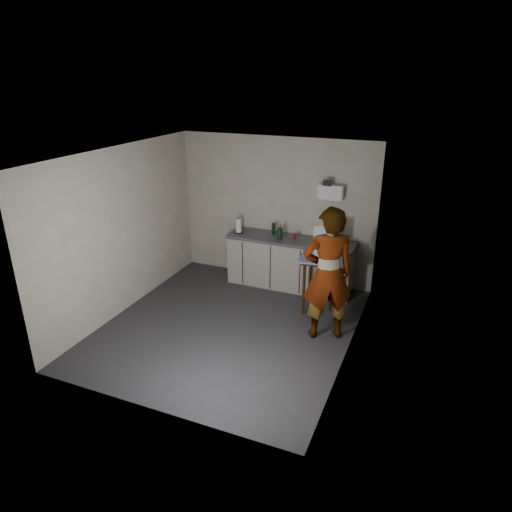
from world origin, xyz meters
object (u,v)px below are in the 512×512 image
at_px(paper_towel, 239,226).
at_px(standing_man, 328,274).
at_px(kitchen_counter, 290,264).
at_px(dish_rack, 326,241).
at_px(soap_bottle, 280,232).
at_px(soda_can, 294,236).
at_px(dark_bottle, 273,229).
at_px(bakery_box, 325,249).
at_px(side_table, 324,263).

bearing_deg(paper_towel, standing_man, -34.01).
relative_size(kitchen_counter, dish_rack, 5.81).
xyz_separation_m(paper_towel, dish_rack, (1.60, 0.03, -0.06)).
bearing_deg(soap_bottle, soda_can, 19.95).
bearing_deg(dark_bottle, soda_can, -10.55).
bearing_deg(dark_bottle, standing_man, -47.28).
distance_m(paper_towel, bakery_box, 1.79).
relative_size(kitchen_counter, soap_bottle, 8.55).
xyz_separation_m(side_table, standing_man, (0.24, -0.79, 0.17)).
bearing_deg(bakery_box, standing_man, -99.59).
bearing_deg(standing_man, soap_bottle, -73.76).
xyz_separation_m(standing_man, soap_bottle, (-1.18, 1.31, 0.06)).
distance_m(kitchen_counter, bakery_box, 1.13).
bearing_deg(soap_bottle, bakery_box, -28.81).
relative_size(kitchen_counter, soda_can, 20.58).
bearing_deg(soap_bottle, paper_towel, 178.57).
distance_m(standing_man, dark_bottle, 2.00).
relative_size(side_table, bakery_box, 2.14).
bearing_deg(paper_towel, soap_bottle, -1.43).
bearing_deg(side_table, soap_bottle, 145.40).
relative_size(kitchen_counter, dark_bottle, 10.42).
bearing_deg(standing_man, dark_bottle, -73.02).
height_order(soap_bottle, dark_bottle, soap_bottle).
xyz_separation_m(kitchen_counter, side_table, (0.76, -0.60, 0.39)).
bearing_deg(side_table, bakery_box, 135.31).
bearing_deg(dark_bottle, kitchen_counter, -12.39).
distance_m(standing_man, soda_can, 1.68).
distance_m(standing_man, soap_bottle, 1.76).
xyz_separation_m(side_table, dish_rack, (-0.13, 0.57, 0.16)).
height_order(side_table, standing_man, standing_man).
distance_m(kitchen_counter, standing_man, 1.80).
xyz_separation_m(dish_rack, bakery_box, (0.12, -0.56, 0.06)).
height_order(side_table, dish_rack, dish_rack).
bearing_deg(paper_towel, soda_can, 3.61).
bearing_deg(soda_can, kitchen_counter, -178.34).
height_order(dark_bottle, bakery_box, bakery_box).
distance_m(standing_man, dish_rack, 1.41).
distance_m(kitchen_counter, dark_bottle, 0.69).
distance_m(dark_bottle, bakery_box, 1.29).
bearing_deg(dish_rack, soap_bottle, -176.18).
bearing_deg(kitchen_counter, soap_bottle, -154.97).
distance_m(side_table, dish_rack, 0.61).
height_order(soap_bottle, bakery_box, bakery_box).
bearing_deg(dish_rack, side_table, -77.40).
distance_m(soda_can, bakery_box, 0.91).
bearing_deg(bakery_box, soda_can, 112.25).
height_order(soap_bottle, paper_towel, paper_towel).
bearing_deg(soda_can, dark_bottle, 169.45).
bearing_deg(soda_can, standing_man, -55.84).
xyz_separation_m(dark_bottle, dish_rack, (0.99, -0.11, -0.05)).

